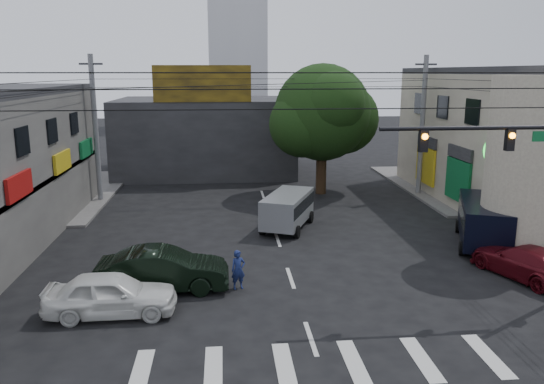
{
  "coord_description": "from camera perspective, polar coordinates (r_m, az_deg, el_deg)",
  "views": [
    {
      "loc": [
        -2.6,
        -17.92,
        8.12
      ],
      "look_at": [
        -0.56,
        4.0,
        3.12
      ],
      "focal_mm": 35.0,
      "sensor_mm": 36.0,
      "label": 1
    }
  ],
  "objects": [
    {
      "name": "ground",
      "position": [
        19.84,
        2.75,
        -11.38
      ],
      "size": [
        160.0,
        160.0,
        0.0
      ],
      "primitive_type": "plane",
      "color": "black",
      "rests_on": "ground"
    },
    {
      "name": "sidewalk_far_right",
      "position": [
        42.18,
        24.05,
        0.67
      ],
      "size": [
        16.0,
        16.0,
        0.15
      ],
      "primitive_type": "cube",
      "color": "#514F4C",
      "rests_on": "ground"
    },
    {
      "name": "corner_column",
      "position": [
        26.12,
        26.18,
        2.39
      ],
      "size": [
        4.0,
        4.0,
        8.0
      ],
      "primitive_type": "cylinder",
      "color": "gray",
      "rests_on": "ground"
    },
    {
      "name": "building_far",
      "position": [
        44.24,
        -7.13,
        6.04
      ],
      "size": [
        14.0,
        10.0,
        6.0
      ],
      "primitive_type": "cube",
      "color": "#232326",
      "rests_on": "ground"
    },
    {
      "name": "billboard",
      "position": [
        39.05,
        -7.51,
        11.48
      ],
      "size": [
        7.0,
        0.3,
        2.6
      ],
      "primitive_type": "cube",
      "color": "olive",
      "rests_on": "building_far"
    },
    {
      "name": "street_tree",
      "position": [
        35.64,
        5.44,
        8.47
      ],
      "size": [
        6.4,
        6.4,
        8.7
      ],
      "color": "black",
      "rests_on": "ground"
    },
    {
      "name": "traffic_gantry",
      "position": [
        20.14,
        25.98,
        2.09
      ],
      "size": [
        7.1,
        0.35,
        7.2
      ],
      "color": "black",
      "rests_on": "ground"
    },
    {
      "name": "utility_pole_far_left",
      "position": [
        35.0,
        -18.44,
        6.36
      ],
      "size": [
        0.32,
        0.32,
        9.2
      ],
      "primitive_type": "cylinder",
      "color": "#59595B",
      "rests_on": "ground"
    },
    {
      "name": "utility_pole_far_right",
      "position": [
        36.53,
        15.85,
        6.78
      ],
      "size": [
        0.32,
        0.32,
        9.2
      ],
      "primitive_type": "cylinder",
      "color": "#59595B",
      "rests_on": "ground"
    },
    {
      "name": "dark_sedan",
      "position": [
        20.67,
        -11.61,
        -8.2
      ],
      "size": [
        1.73,
        4.93,
        1.62
      ],
      "primitive_type": "imported",
      "rotation": [
        0.0,
        0.0,
        1.57
      ],
      "color": "black",
      "rests_on": "ground"
    },
    {
      "name": "white_compact",
      "position": [
        19.12,
        -16.92,
        -10.46
      ],
      "size": [
        1.86,
        4.45,
        1.5
      ],
      "primitive_type": "imported",
      "rotation": [
        0.0,
        0.0,
        1.58
      ],
      "color": "silver",
      "rests_on": "ground"
    },
    {
      "name": "maroon_sedan",
      "position": [
        23.73,
        25.59,
        -6.79
      ],
      "size": [
        4.8,
        5.87,
        1.36
      ],
      "primitive_type": "imported",
      "rotation": [
        0.0,
        0.0,
        3.47
      ],
      "color": "#520B13",
      "rests_on": "ground"
    },
    {
      "name": "silver_minivan",
      "position": [
        27.99,
        1.68,
        -2.1
      ],
      "size": [
        5.62,
        4.89,
        1.86
      ],
      "primitive_type": null,
      "rotation": [
        0.0,
        0.0,
        1.18
      ],
      "color": "gray",
      "rests_on": "ground"
    },
    {
      "name": "navy_van",
      "position": [
        27.22,
        21.8,
        -3.14
      ],
      "size": [
        6.8,
        5.76,
        2.16
      ],
      "primitive_type": null,
      "rotation": [
        0.0,
        0.0,
        1.19
      ],
      "color": "black",
      "rests_on": "ground"
    },
    {
      "name": "traffic_officer",
      "position": [
        20.43,
        -3.65,
        -8.35
      ],
      "size": [
        0.75,
        0.66,
        1.53
      ],
      "primitive_type": "imported",
      "rotation": [
        0.0,
        0.0,
        0.28
      ],
      "color": "#16204E",
      "rests_on": "ground"
    }
  ]
}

